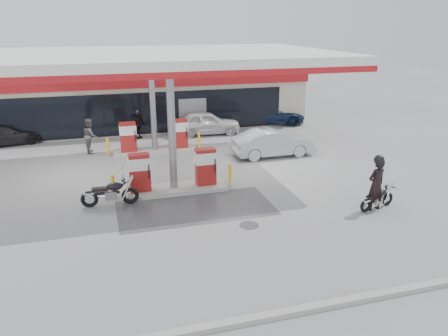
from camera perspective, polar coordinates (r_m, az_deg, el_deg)
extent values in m
plane|color=gray|center=(17.02, -5.36, -5.43)|extent=(90.00, 90.00, 0.00)
cube|color=#4C4C4F|center=(17.11, -3.71, -5.25)|extent=(6.00, 3.00, 0.00)
cylinder|color=#38383A|center=(15.74, 3.30, -7.47)|extent=(0.70, 0.70, 0.01)
cube|color=gray|center=(11.12, 2.04, -19.47)|extent=(28.00, 0.25, 0.15)
cube|color=beige|center=(31.79, -11.12, 9.48)|extent=(22.00, 8.00, 4.00)
cube|color=black|center=(27.95, -10.22, 7.03)|extent=(18.00, 0.10, 2.60)
cube|color=#AB151A|center=(27.54, -10.46, 11.28)|extent=(22.00, 0.25, 1.00)
cube|color=navy|center=(29.05, 3.70, 11.92)|extent=(3.50, 0.12, 0.80)
cube|color=gray|center=(28.43, -4.13, 6.86)|extent=(1.80, 0.14, 2.20)
cube|color=silver|center=(20.53, -8.59, 13.96)|extent=(16.00, 10.00, 0.60)
cube|color=#AB151A|center=(15.69, -5.97, 11.96)|extent=(16.00, 0.12, 0.24)
cube|color=#AB151A|center=(25.45, -10.19, 14.37)|extent=(16.00, 0.12, 0.24)
cylinder|color=gray|center=(18.04, -6.84, 4.64)|extent=(0.32, 0.32, 5.00)
cylinder|color=gray|center=(23.85, -9.30, 8.00)|extent=(0.32, 0.32, 5.00)
cube|color=#9E9E99|center=(18.80, -6.54, -2.76)|extent=(4.50, 1.30, 0.18)
cube|color=maroon|center=(18.33, -10.95, -0.59)|extent=(0.85, 0.48, 1.60)
cube|color=maroon|center=(18.76, -2.43, 0.19)|extent=(0.85, 0.48, 1.60)
cube|color=silver|center=(18.21, -11.03, 0.60)|extent=(0.88, 0.52, 0.50)
cube|color=silver|center=(18.63, -2.45, 1.36)|extent=(0.88, 0.52, 0.50)
cylinder|color=#EBB30D|center=(18.43, -14.27, -2.19)|extent=(0.14, 0.14, 0.90)
cylinder|color=#EBB30D|center=(19.18, 0.78, -0.76)|extent=(0.14, 0.14, 0.90)
cube|color=#9E9E99|center=(24.43, -8.99, 2.23)|extent=(4.50, 1.30, 0.18)
cube|color=maroon|center=(24.07, -12.41, 3.97)|extent=(0.85, 0.48, 1.60)
cube|color=maroon|center=(24.39, -5.83, 4.51)|extent=(0.85, 0.48, 1.60)
cube|color=silver|center=(23.98, -12.47, 4.90)|extent=(0.88, 0.52, 0.50)
cube|color=silver|center=(24.30, -5.86, 5.43)|extent=(0.88, 0.52, 0.50)
cylinder|color=#EBB30D|center=(24.15, -14.93, 2.74)|extent=(0.14, 0.14, 0.90)
cylinder|color=#EBB30D|center=(24.72, -3.29, 3.72)|extent=(0.14, 0.14, 0.90)
torus|color=black|center=(18.39, 20.56, -3.79)|extent=(0.56, 0.27, 0.54)
torus|color=black|center=(17.48, 18.01, -4.68)|extent=(0.56, 0.27, 0.54)
cube|color=gray|center=(17.93, 19.42, -3.99)|extent=(0.41, 0.30, 0.27)
cube|color=black|center=(17.80, 19.17, -3.82)|extent=(0.81, 0.30, 0.07)
ellipsoid|color=black|center=(17.93, 19.79, -3.04)|extent=(0.56, 0.41, 0.25)
cube|color=black|center=(17.61, 18.84, -3.51)|extent=(0.54, 0.34, 0.09)
cylinder|color=silver|center=(18.04, 20.43, -2.06)|extent=(0.21, 0.67, 0.03)
sphere|color=silver|center=(18.15, 20.61, -2.32)|extent=(0.16, 0.16, 0.16)
cylinder|color=silver|center=(17.71, 18.14, -4.45)|extent=(0.80, 0.28, 0.07)
imported|color=black|center=(17.54, 19.25, -2.05)|extent=(0.84, 0.64, 2.07)
torus|color=black|center=(17.74, -12.15, -3.56)|extent=(0.68, 0.19, 0.68)
torus|color=black|center=(17.80, -17.17, -3.92)|extent=(0.68, 0.19, 0.68)
cube|color=gray|center=(17.72, -14.54, -3.46)|extent=(0.46, 0.29, 0.34)
cube|color=black|center=(17.69, -15.12, -3.16)|extent=(1.02, 0.16, 0.09)
ellipsoid|color=black|center=(17.59, -14.08, -2.33)|extent=(0.65, 0.39, 0.32)
cube|color=black|center=(17.63, -15.90, -2.67)|extent=(0.63, 0.30, 0.11)
cylinder|color=silver|center=(17.46, -13.06, -1.21)|extent=(0.08, 0.86, 0.04)
sphere|color=silver|center=(17.51, -12.59, -1.59)|extent=(0.20, 0.20, 0.20)
cylinder|color=silver|center=(17.94, -16.31, -3.74)|extent=(1.02, 0.14, 0.09)
imported|color=silver|center=(27.96, -2.36, 5.93)|extent=(4.42, 2.00, 1.47)
imported|color=#4F4F53|center=(25.01, -17.04, 4.08)|extent=(0.73, 0.93, 1.92)
imported|color=#A1A4A9|center=(23.50, 6.41, 3.28)|extent=(4.39, 1.60, 1.44)
imported|color=black|center=(28.52, -26.71, 3.90)|extent=(4.44, 2.71, 1.20)
imported|color=#142344|center=(31.00, 6.20, 6.94)|extent=(4.99, 3.05, 1.29)
imported|color=black|center=(27.37, -11.23, 5.51)|extent=(1.05, 0.85, 1.67)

